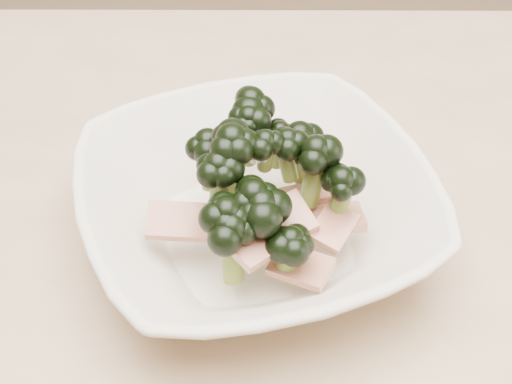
# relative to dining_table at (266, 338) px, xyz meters

# --- Properties ---
(dining_table) EXTENTS (1.20, 0.80, 0.75)m
(dining_table) POSITION_rel_dining_table_xyz_m (0.00, 0.00, 0.00)
(dining_table) COLOR tan
(dining_table) RESTS_ON ground
(broccoli_dish) EXTENTS (0.34, 0.34, 0.12)m
(broccoli_dish) POSITION_rel_dining_table_xyz_m (-0.01, 0.03, 0.14)
(broccoli_dish) COLOR beige
(broccoli_dish) RESTS_ON dining_table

